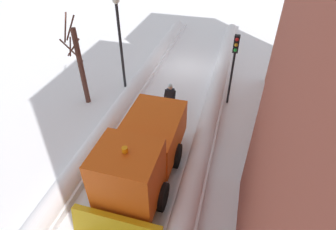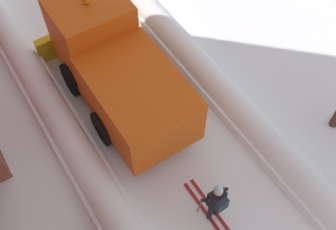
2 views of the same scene
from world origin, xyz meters
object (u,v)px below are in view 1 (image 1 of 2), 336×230
(skier, at_px, (170,97))
(bare_tree_near, at_px, (80,65))
(plow_truck, at_px, (142,154))
(street_lamp, at_px, (120,34))
(traffic_light_pole, at_px, (234,58))

(skier, xyz_separation_m, bare_tree_near, (4.95, 0.35, 1.38))
(plow_truck, relative_size, skier, 3.31)
(plow_truck, distance_m, skier, 4.89)
(skier, height_order, street_lamp, street_lamp)
(traffic_light_pole, distance_m, street_lamp, 6.48)
(skier, xyz_separation_m, street_lamp, (3.47, -1.81, 2.45))
(plow_truck, bearing_deg, street_lamp, -61.49)
(street_lamp, height_order, bare_tree_near, street_lamp)
(street_lamp, bearing_deg, skier, 152.40)
(skier, height_order, bare_tree_near, bare_tree_near)
(skier, bearing_deg, bare_tree_near, 4.03)
(plow_truck, xyz_separation_m, street_lamp, (3.63, -6.68, 1.98))
(skier, bearing_deg, traffic_light_pole, -151.39)
(street_lamp, xyz_separation_m, bare_tree_near, (1.48, 2.16, -1.07))
(street_lamp, bearing_deg, bare_tree_near, 55.59)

